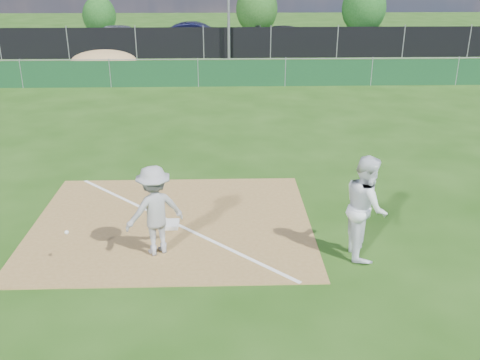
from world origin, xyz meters
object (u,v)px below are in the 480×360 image
object	(u,v)px
car_left	(122,35)
tree_right	(364,8)
tree_left	(99,16)
car_right	(290,37)
play_at_first	(155,210)
runner	(366,207)
tree_mid	(257,9)
first_base	(169,224)
car_mid	(197,35)

from	to	relation	value
car_left	tree_right	size ratio (longest dim) A/B	1.06
car_left	tree_left	bearing A→B (deg)	43.34
car_right	tree_right	bearing A→B (deg)	-39.92
play_at_first	runner	distance (m)	4.00
car_right	tree_right	world-z (taller)	tree_right
runner	car_right	world-z (taller)	runner
tree_mid	play_at_first	bearing A→B (deg)	-96.68
first_base	play_at_first	world-z (taller)	play_at_first
tree_right	car_mid	bearing A→B (deg)	-155.00
car_right	first_base	bearing A→B (deg)	175.06
car_left	car_mid	bearing A→B (deg)	-82.66
car_left	play_at_first	bearing A→B (deg)	-151.99
runner	car_left	world-z (taller)	runner
car_mid	tree_right	bearing A→B (deg)	-61.97
car_left	tree_mid	bearing A→B (deg)	-43.02
tree_mid	tree_left	bearing A→B (deg)	-178.79
runner	tree_left	xyz separation A→B (m)	(-12.16, 34.11, 0.53)
tree_left	tree_mid	xyz separation A→B (m)	(12.17, 0.26, 0.43)
first_base	runner	size ratio (longest dim) A/B	0.20
runner	car_mid	world-z (taller)	runner
play_at_first	car_mid	xyz separation A→B (m)	(-0.38, 27.81, -0.10)
car_right	tree_left	distance (m)	15.36
car_mid	tree_mid	xyz separation A→B (m)	(4.38, 6.40, 1.15)
first_base	car_mid	distance (m)	26.73
tree_left	runner	bearing A→B (deg)	-70.38
first_base	car_left	distance (m)	28.19
car_left	tree_mid	size ratio (longest dim) A/B	1.11
tree_mid	tree_right	bearing A→B (deg)	-3.46
first_base	car_right	bearing A→B (deg)	77.85
runner	tree_mid	size ratio (longest dim) A/B	0.53
car_mid	tree_left	size ratio (longest dim) A/B	1.63
tree_left	tree_right	size ratio (longest dim) A/B	0.75
car_mid	tree_left	xyz separation A→B (m)	(-7.79, 6.14, 0.72)
car_right	tree_left	size ratio (longest dim) A/B	1.58
play_at_first	tree_mid	xyz separation A→B (m)	(4.00, 34.21, 1.06)
play_at_first	car_left	distance (m)	29.23
play_at_first	car_right	size ratio (longest dim) A/B	0.49
car_right	tree_left	xyz separation A→B (m)	(-14.04, 6.19, 0.84)
first_base	tree_mid	size ratio (longest dim) A/B	0.11
runner	tree_left	world-z (taller)	tree_left
runner	tree_mid	xyz separation A→B (m)	(0.01, 34.37, 0.96)
first_base	tree_right	bearing A→B (deg)	69.57
car_mid	tree_right	world-z (taller)	tree_right
runner	car_mid	bearing A→B (deg)	10.52
car_left	car_right	xyz separation A→B (m)	(11.44, -0.93, -0.04)
tree_left	car_right	bearing A→B (deg)	-23.78
car_mid	tree_mid	size ratio (longest dim) A/B	1.28
tree_right	play_at_first	bearing A→B (deg)	-110.01
tree_right	first_base	bearing A→B (deg)	-110.43
car_left	car_right	world-z (taller)	car_left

